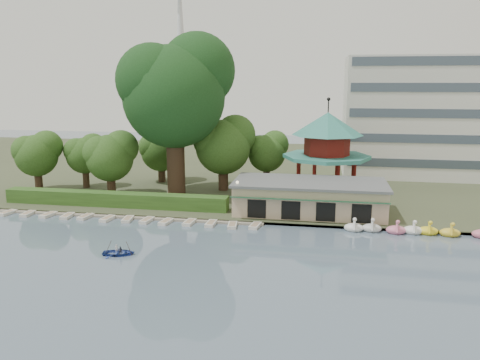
% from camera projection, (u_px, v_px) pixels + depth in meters
% --- Properties ---
extents(ground_plane, '(220.00, 220.00, 0.00)m').
position_uv_depth(ground_plane, '(179.00, 282.00, 38.70)').
color(ground_plane, slate).
rests_on(ground_plane, ground).
extents(shore, '(220.00, 70.00, 0.40)m').
position_uv_depth(shore, '(261.00, 168.00, 88.76)').
color(shore, '#424930').
rests_on(shore, ground).
extents(embankment, '(220.00, 0.60, 0.30)m').
position_uv_depth(embankment, '(222.00, 221.00, 55.33)').
color(embankment, gray).
rests_on(embankment, ground).
extents(dock, '(34.00, 1.60, 0.24)m').
position_uv_depth(dock, '(127.00, 216.00, 57.28)').
color(dock, gray).
rests_on(dock, ground).
extents(boathouse, '(18.60, 9.39, 3.90)m').
position_uv_depth(boathouse, '(309.00, 197.00, 57.68)').
color(boathouse, '#C5AA8E').
rests_on(boathouse, shore).
extents(pavilion, '(12.40, 12.40, 13.50)m').
position_uv_depth(pavilion, '(327.00, 145.00, 65.95)').
color(pavilion, '#C5AA8E').
rests_on(pavilion, shore).
extents(office_building, '(38.00, 18.00, 20.00)m').
position_uv_depth(office_building, '(452.00, 121.00, 78.35)').
color(office_building, silver).
rests_on(office_building, shore).
extents(broadcast_tower, '(8.00, 8.00, 96.00)m').
position_uv_depth(broadcast_tower, '(180.00, 33.00, 173.71)').
color(broadcast_tower, silver).
rests_on(broadcast_tower, ground).
extents(hedge, '(30.00, 2.00, 1.80)m').
position_uv_depth(hedge, '(115.00, 199.00, 60.73)').
color(hedge, '#32581F').
rests_on(hedge, shore).
extents(lamp_post, '(0.36, 0.36, 4.28)m').
position_uv_depth(lamp_post, '(237.00, 192.00, 56.06)').
color(lamp_post, black).
rests_on(lamp_post, shore).
extents(big_tree, '(15.53, 14.47, 22.69)m').
position_uv_depth(big_tree, '(176.00, 88.00, 64.22)').
color(big_tree, '#3A281C').
rests_on(big_tree, shore).
extents(small_trees, '(39.52, 16.66, 11.14)m').
position_uv_depth(small_trees, '(161.00, 149.00, 69.60)').
color(small_trees, '#3A281C').
rests_on(small_trees, shore).
extents(swan_boats, '(15.67, 2.06, 1.92)m').
position_uv_depth(swan_boats, '(422.00, 231.00, 50.80)').
color(swan_boats, white).
rests_on(swan_boats, ground).
extents(moored_rowboats, '(32.70, 2.79, 0.36)m').
position_uv_depth(moored_rowboats, '(126.00, 219.00, 55.83)').
color(moored_rowboats, silver).
rests_on(moored_rowboats, ground).
extents(rowboat_with_passengers, '(4.81, 3.85, 2.01)m').
position_uv_depth(rowboat_with_passengers, '(119.00, 250.00, 44.77)').
color(rowboat_with_passengers, '#284297').
rests_on(rowboat_with_passengers, ground).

